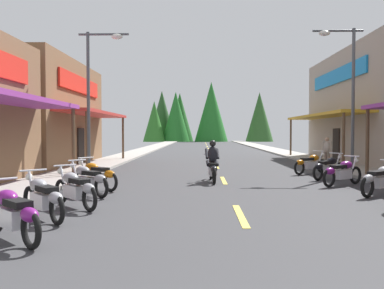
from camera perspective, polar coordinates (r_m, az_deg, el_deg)
The scene contains 19 objects.
ground at distance 33.06m, azimuth 2.77°, elevation -1.54°, with size 10.79×93.77×0.10m, color #38383A.
sidewalk_left at distance 33.52m, azimuth -8.46°, elevation -1.32°, with size 2.27×93.77×0.12m, color #9E9991.
sidewalk_right at distance 33.87m, azimuth 13.88°, elevation -1.32°, with size 2.27×93.77×0.12m, color #9E9991.
centerline_dashes at distance 36.37m, azimuth 2.63°, elevation -1.15°, with size 0.16×68.06×0.01m.
storefront_left_far at distance 24.50m, azimuth -24.52°, elevation 4.04°, with size 9.56×9.75×5.80m.
streetlamp_left at distance 17.91m, azimuth -13.69°, elevation 8.76°, with size 2.19×0.30×6.22m.
streetlamp_right at distance 18.74m, azimuth 21.29°, elevation 8.68°, with size 2.19×0.30×6.39m.
motorcycle_parked_right_3 at distance 12.88m, azimuth 25.58°, elevation -4.53°, with size 1.75×1.39×1.04m.
motorcycle_parked_right_4 at distance 14.72m, azimuth 20.86°, elevation -3.70°, with size 1.80×1.32×1.04m.
motorcycle_parked_right_5 at distance 16.54m, azimuth 19.11°, elevation -3.09°, with size 1.70×1.46×1.04m.
motorcycle_parked_right_6 at distance 18.34m, azimuth 16.74°, elevation -2.60°, with size 1.82×1.29×1.04m.
motorcycle_parked_left_0 at distance 7.52m, azimuth -24.48°, elevation -8.94°, with size 1.64×1.53×1.04m.
motorcycle_parked_left_1 at distance 9.07m, azimuth -20.73°, elevation -7.07°, with size 1.54×1.63×1.04m.
motorcycle_parked_left_2 at distance 10.22m, azimuth -16.53°, elevation -6.04°, with size 1.57×1.60×1.04m.
motorcycle_parked_left_3 at distance 12.06m, azimuth -14.91°, elevation -4.83°, with size 1.67×1.49×1.04m.
motorcycle_parked_left_4 at distance 13.19m, azimuth -13.69°, elevation -4.26°, with size 1.76×1.37×1.04m.
rider_cruising_lead at distance 14.80m, azimuth 2.98°, elevation -2.91°, with size 0.60×2.14×1.57m.
pedestrian_by_shop at distance 22.45m, azimuth 18.91°, elevation -0.73°, with size 0.42×0.48×1.60m.
treeline_backdrop at distance 80.04m, azimuth 0.34°, elevation 4.18°, with size 25.89×9.81×11.99m.
Camera 1 is at (-0.90, -1.11, 1.87)m, focal length 36.95 mm.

